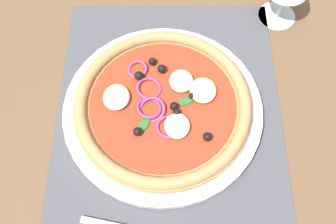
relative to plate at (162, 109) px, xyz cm
name	(u,v)px	position (x,y,z in cm)	size (l,w,h in cm)	color
ground_plane	(168,127)	(1.84, 0.87, -2.21)	(190.00, 140.00, 2.40)	brown
placemat	(168,123)	(1.84, 0.87, -0.81)	(45.65, 33.94, 0.40)	#4C4C51
plate	(162,109)	(0.00, 0.00, 0.00)	(29.78, 29.78, 1.23)	white
pizza	(162,104)	(-0.03, 0.01, 1.72)	(26.21, 26.21, 2.69)	tan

